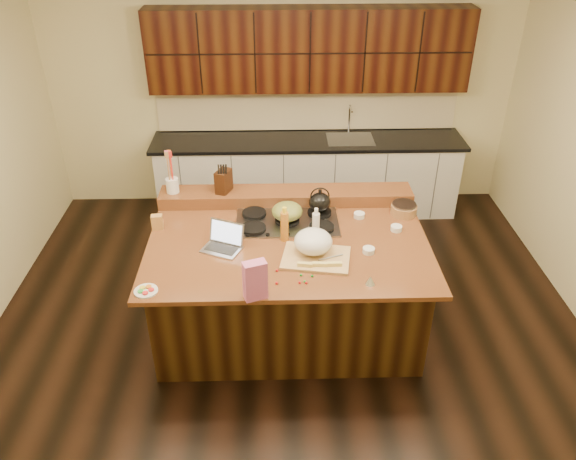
{
  "coord_description": "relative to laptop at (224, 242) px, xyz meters",
  "views": [
    {
      "loc": [
        -0.12,
        -4.03,
        3.53
      ],
      "look_at": [
        0.0,
        0.05,
        1.0
      ],
      "focal_mm": 35.0,
      "sensor_mm": 36.0,
      "label": 1
    }
  ],
  "objects": [
    {
      "name": "room",
      "position": [
        0.54,
        0.08,
        0.37
      ],
      "size": [
        5.52,
        5.02,
        2.72
      ],
      "color": "black",
      "rests_on": "ground"
    },
    {
      "name": "island",
      "position": [
        0.54,
        0.08,
        -0.51
      ],
      "size": [
        2.4,
        1.6,
        0.92
      ],
      "color": "black",
      "rests_on": "ground"
    },
    {
      "name": "back_ledge",
      "position": [
        0.54,
        0.78,
        0.0
      ],
      "size": [
        2.4,
        0.3,
        0.12
      ],
      "primitive_type": "cube",
      "color": "black",
      "rests_on": "island"
    },
    {
      "name": "cooktop",
      "position": [
        0.54,
        0.38,
        -0.04
      ],
      "size": [
        0.92,
        0.52,
        0.05
      ],
      "color": "gray",
      "rests_on": "island"
    },
    {
      "name": "back_counter",
      "position": [
        0.84,
        2.31,
        0.01
      ],
      "size": [
        3.7,
        0.66,
        2.4
      ],
      "color": "silver",
      "rests_on": "ground"
    },
    {
      "name": "kettle",
      "position": [
        0.84,
        0.51,
        0.08
      ],
      "size": [
        0.22,
        0.22,
        0.18
      ],
      "primitive_type": "ellipsoid",
      "rotation": [
        0.0,
        0.0,
        -0.13
      ],
      "color": "black",
      "rests_on": "cooktop"
    },
    {
      "name": "green_bowl",
      "position": [
        0.54,
        0.38,
        0.06
      ],
      "size": [
        0.34,
        0.34,
        0.15
      ],
      "primitive_type": "ellipsoid",
      "rotation": [
        0.0,
        0.0,
        0.29
      ],
      "color": "olive",
      "rests_on": "cooktop"
    },
    {
      "name": "laptop",
      "position": [
        0.0,
        0.0,
        0.0
      ],
      "size": [
        0.38,
        0.35,
        0.22
      ],
      "rotation": [
        0.0,
        0.0,
        -0.42
      ],
      "color": "#B7B7BC",
      "rests_on": "island"
    },
    {
      "name": "oil_bottle",
      "position": [
        0.51,
        0.1,
        0.08
      ],
      "size": [
        0.07,
        0.07,
        0.27
      ],
      "primitive_type": "cylinder",
      "rotation": [
        0.0,
        0.0,
        0.06
      ],
      "color": "#C27822",
      "rests_on": "island"
    },
    {
      "name": "vinegar_bottle",
      "position": [
        0.78,
        0.11,
        0.07
      ],
      "size": [
        0.07,
        0.07,
        0.25
      ],
      "primitive_type": "cylinder",
      "rotation": [
        0.0,
        0.0,
        -0.04
      ],
      "color": "silver",
      "rests_on": "island"
    },
    {
      "name": "wooden_tray",
      "position": [
        0.74,
        -0.14,
        0.04
      ],
      "size": [
        0.6,
        0.49,
        0.22
      ],
      "rotation": [
        0.0,
        0.0,
        -0.18
      ],
      "color": "tan",
      "rests_on": "island"
    },
    {
      "name": "ramekin_a",
      "position": [
        1.2,
        -0.12,
        -0.04
      ],
      "size": [
        0.13,
        0.13,
        0.04
      ],
      "primitive_type": "cylinder",
      "rotation": [
        0.0,
        0.0,
        -0.42
      ],
      "color": "white",
      "rests_on": "island"
    },
    {
      "name": "ramekin_b",
      "position": [
        1.5,
        0.23,
        -0.04
      ],
      "size": [
        0.11,
        0.11,
        0.04
      ],
      "primitive_type": "cylinder",
      "rotation": [
        0.0,
        0.0,
        0.06
      ],
      "color": "white",
      "rests_on": "island"
    },
    {
      "name": "ramekin_c",
      "position": [
        1.2,
        0.46,
        -0.04
      ],
      "size": [
        0.12,
        0.12,
        0.04
      ],
      "primitive_type": "cylinder",
      "rotation": [
        0.0,
        0.0,
        0.28
      ],
      "color": "white",
      "rests_on": "island"
    },
    {
      "name": "strainer_bowl",
      "position": [
        1.62,
        0.51,
        -0.01
      ],
      "size": [
        0.28,
        0.28,
        0.09
      ],
      "primitive_type": "cylinder",
      "rotation": [
        0.0,
        0.0,
        -0.18
      ],
      "color": "#996B3F",
      "rests_on": "island"
    },
    {
      "name": "kitchen_timer",
      "position": [
        1.15,
        -0.54,
        -0.02
      ],
      "size": [
        0.1,
        0.1,
        0.07
      ],
      "primitive_type": "cone",
      "rotation": [
        0.0,
        0.0,
        -0.32
      ],
      "color": "silver",
      "rests_on": "island"
    },
    {
      "name": "pink_bag",
      "position": [
        0.28,
        -0.68,
        0.1
      ],
      "size": [
        0.19,
        0.14,
        0.31
      ],
      "primitive_type": "cube",
      "rotation": [
        0.0,
        0.0,
        0.34
      ],
      "color": "#D765A0",
      "rests_on": "island"
    },
    {
      "name": "candy_plate",
      "position": [
        -0.55,
        -0.59,
        -0.05
      ],
      "size": [
        0.2,
        0.2,
        0.01
      ],
      "primitive_type": "cylinder",
      "rotation": [
        0.0,
        0.0,
        0.11
      ],
      "color": "white",
      "rests_on": "island"
    },
    {
      "name": "package_box",
      "position": [
        -0.61,
        0.32,
        0.01
      ],
      "size": [
        0.1,
        0.07,
        0.13
      ],
      "primitive_type": "cube",
      "rotation": [
        0.0,
        0.0,
        0.08
      ],
      "color": "#C48A45",
      "rests_on": "island"
    },
    {
      "name": "utensil_crock",
      "position": [
        -0.53,
        0.78,
        0.13
      ],
      "size": [
        0.12,
        0.12,
        0.14
      ],
      "primitive_type": "cylinder",
      "rotation": [
        0.0,
        0.0,
        0.01
      ],
      "color": "white",
      "rests_on": "back_ledge"
    },
    {
      "name": "knife_block",
      "position": [
        -0.05,
        0.78,
        0.17
      ],
      "size": [
        0.17,
        0.2,
        0.22
      ],
      "primitive_type": "cube",
      "rotation": [
        0.0,
        0.0,
        -0.4
      ],
      "color": "black",
      "rests_on": "back_ledge"
    },
    {
      "name": "gumdrop_0",
      "position": [
        0.61,
        -0.52,
        -0.05
      ],
      "size": [
        0.02,
        0.02,
        0.02
      ],
      "primitive_type": "ellipsoid",
      "color": "red",
      "rests_on": "island"
    },
    {
      "name": "gumdrop_1",
      "position": [
        0.67,
        -0.34,
        -0.05
      ],
      "size": [
        0.02,
        0.02,
        0.02
      ],
      "primitive_type": "ellipsoid",
      "color": "#198C26",
      "rests_on": "island"
    },
    {
      "name": "gumdrop_2",
      "position": [
        0.66,
        -0.53,
        -0.05
      ],
      "size": [
        0.02,
        0.02,
        0.02
      ],
      "primitive_type": "ellipsoid",
      "color": "red",
      "rests_on": "island"
    },
    {
      "name": "gumdrop_3",
      "position": [
        0.65,
        -0.51,
        -0.05
      ],
      "size": [
        0.02,
        0.02,
        0.02
      ],
      "primitive_type": "ellipsoid",
      "color": "#198C26",
      "rests_on": "island"
    },
    {
      "name": "gumdrop_4",
      "position": [
        0.62,
        -0.32,
        -0.05
      ],
      "size": [
        0.02,
        0.02,
        0.02
      ],
      "primitive_type": "ellipsoid",
      "color": "red",
      "rests_on": "island"
    },
    {
      "name": "gumdrop_5",
      "position": [
        0.32,
        -0.52,
        -0.05
      ],
      "size": [
        0.02,
        0.02,
        0.02
      ],
      "primitive_type": "ellipsoid",
      "color": "#198C26",
      "rests_on": "island"
    },
    {
      "name": "gumdrop_6",
      "position": [
        0.31,
        -0.33,
        -0.05
      ],
      "size": [
        0.02,
        0.02,
        0.02
      ],
      "primitive_type": "ellipsoid",
      "color": "red",
      "rests_on": "island"
    },
    {
      "name": "gumdrop_7",
      "position": [
        0.71,
        -0.44,
        -0.05
      ],
      "size": [
        0.02,
        0.02,
        0.02
      ],
      "primitive_type": "ellipsoid",
      "color": "#198C26",
      "rests_on": "island"
    },
    {
      "name": "gumdrop_8",
      "position": [
        0.62,
        -0.32,
        -0.05
      ],
      "size": [
        0.02,
        0.02,
        0.02
      ],
      "primitive_type": "ellipsoid",
      "color": "red",
      "rests_on": "island"
    },
    {
      "name": "gumdrop_9",
      "position": [
        0.53,
        -0.34,
        -0.05
      ],
      "size": [
        0.02,
        0.02,
        0.02
      ],
      "primitive_type": "ellipsoid",
      "color": "#198C26",
      "rests_on": "island"
    },
    {
      "name": "gumdrop_10",
      "position": [
        0.44,
        -0.36,
        -0.05
      ],
      "size": [
        0.02,
        0.02,
        0.02
      ],
      "primitive_type": "ellipsoid",
      "color": "red",
      "rests_on": "island"
    },
    {
      "name": "gumdrop_11",
      "position": [
        0.63,
        -0.42,
        -0.05
      ],
      "size": [
        0.02,
        0.02,
        0.02
      ],
      "primitive_type": "ellipsoid",
      "color": "#198C26",
      "rests_on": "island"
    },
    {
      "name": "gumdrop_12",
      "position": [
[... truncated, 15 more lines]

